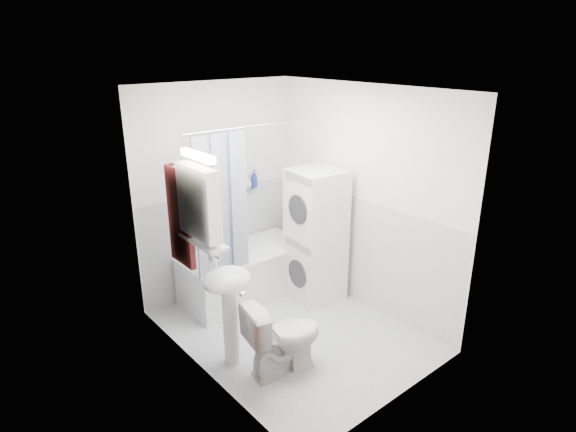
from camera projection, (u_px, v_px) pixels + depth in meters
floor at (292, 331)px, 4.90m from camera, size 2.60×2.60×0.00m
room_walls at (292, 191)px, 4.40m from camera, size 2.60×2.60×2.60m
wainscot at (273, 268)px, 4.91m from camera, size 1.98×2.58×2.58m
door at (243, 294)px, 3.59m from camera, size 0.05×2.00×2.00m
bathtub at (245, 271)px, 5.51m from camera, size 1.45×0.69×0.56m
tub_spout at (241, 213)px, 5.67m from camera, size 0.04×0.12×0.04m
curtain_rod at (256, 126)px, 4.73m from camera, size 1.63×0.02×0.02m
shower_curtain at (222, 207)px, 4.72m from camera, size 0.55×0.02×1.45m
sink at (228, 294)px, 4.19m from camera, size 0.44×0.37×1.04m
medicine_cabinet at (199, 200)px, 3.90m from camera, size 0.13×0.50×0.71m
shelf at (203, 241)px, 4.03m from camera, size 0.18×0.54×0.02m
shower_caddy at (245, 190)px, 5.60m from camera, size 0.22×0.06×0.02m
towel at (180, 215)px, 4.15m from camera, size 0.07×0.37×0.89m
washer_dryer at (316, 236)px, 5.33m from camera, size 0.59×0.58×1.50m
toilet at (283, 337)px, 4.21m from camera, size 0.76×0.52×0.68m
soap_pump at (214, 257)px, 4.33m from camera, size 0.08×0.17×0.08m
shelf_bottle at (212, 241)px, 3.91m from camera, size 0.07×0.18×0.07m
shelf_cup at (196, 230)px, 4.09m from camera, size 0.10×0.09×0.10m
shampoo_a at (246, 183)px, 5.59m from camera, size 0.13×0.17×0.13m
shampoo_b at (254, 184)px, 5.67m from camera, size 0.08×0.21×0.08m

